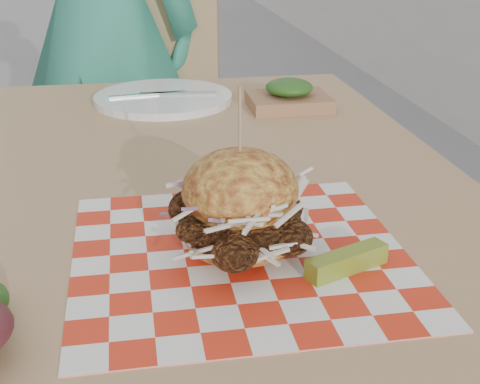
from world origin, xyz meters
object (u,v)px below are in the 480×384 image
Objects in this scene: patio_table at (186,232)px; sandwich at (240,211)px; diner at (100,22)px; patio_chair at (161,112)px.

sandwich reaches higher than patio_table.
diner is 1.15m from patio_table.
patio_table is at bearing -76.19° from patio_chair.
diner is 1.37m from sandwich.
patio_chair is (0.03, 1.04, -0.12)m from patio_table.
sandwich is (0.04, -0.22, 0.13)m from patio_table.
patio_table is at bearing 100.04° from sandwich.
diner reaches higher than patio_table.
patio_table is 1.04m from patio_chair.
diner is 1.33× the size of patio_table.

